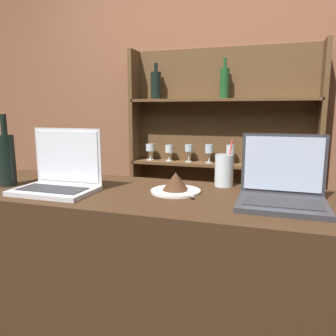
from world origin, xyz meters
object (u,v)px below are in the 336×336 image
cake_plate (176,185)px  laptop_far (282,189)px  wine_bottle_dark (7,159)px  laptop_near (60,176)px  water_glass (224,170)px

cake_plate → laptop_far: bearing=-5.7°
cake_plate → wine_bottle_dark: 0.74m
laptop_near → cake_plate: size_ratio=1.57×
laptop_far → water_glass: (-0.23, 0.21, 0.02)m
laptop_near → laptop_far: size_ratio=1.05×
cake_plate → laptop_near: bearing=-165.4°
cake_plate → wine_bottle_dark: size_ratio=0.65×
laptop_far → laptop_near: bearing=-174.7°
laptop_near → water_glass: size_ratio=1.55×
laptop_near → wine_bottle_dark: size_ratio=1.02×
laptop_near → laptop_far: laptop_near is taller
laptop_near → laptop_far: (0.86, 0.08, -0.01)m
laptop_near → cake_plate: bearing=14.6°
laptop_near → cake_plate: laptop_near is taller
laptop_near → water_glass: 0.69m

